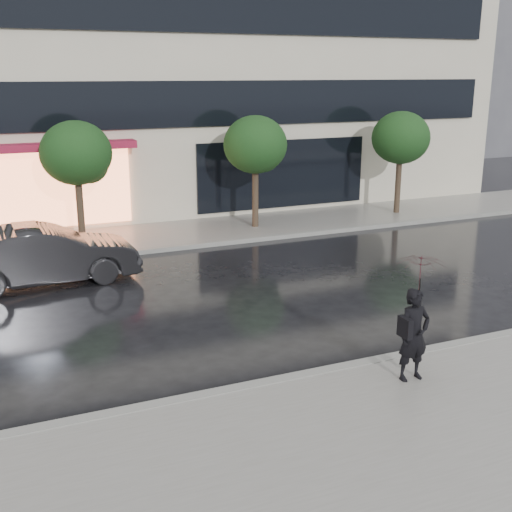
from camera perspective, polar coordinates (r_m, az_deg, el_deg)
ground at (r=13.02m, az=5.23°, el=-8.51°), size 120.00×120.00×0.00m
sidewalk_near at (r=10.58m, az=13.90°, el=-14.75°), size 60.00×4.50×0.12m
sidewalk_far at (r=22.05m, az=-7.51°, el=1.91°), size 60.00×3.50×0.12m
curb_near at (r=12.21m, az=7.50°, el=-9.97°), size 60.00×0.25×0.14m
curb_far at (r=20.42m, az=-6.15°, el=0.84°), size 60.00×0.25×0.14m
bg_building_right at (r=49.86m, az=17.19°, el=18.38°), size 12.00×12.00×16.00m
tree_mid_west at (r=20.73m, az=-15.54°, el=8.62°), size 2.20×2.20×3.99m
tree_mid_east at (r=22.35m, az=0.05°, el=9.70°), size 2.20×2.20×3.99m
tree_far_east at (r=25.32m, az=12.81°, el=10.05°), size 2.20×2.20×3.99m
parked_car at (r=17.64m, az=-18.22°, el=0.07°), size 4.81×1.83×1.57m
pedestrian_with_umbrella at (r=11.45m, az=14.17°, el=-4.05°), size 0.85×0.87×2.28m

